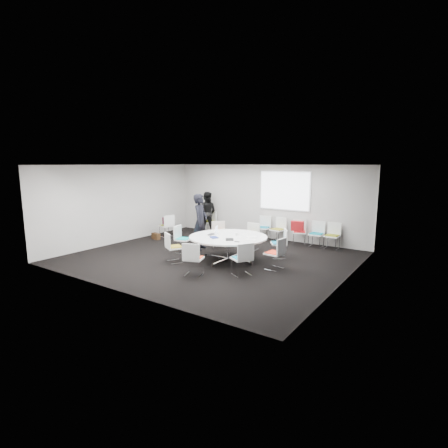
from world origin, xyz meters
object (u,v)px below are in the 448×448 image
Objects in this scene: laptop at (212,234)px; person_back at (207,212)px; chair_spare_left at (167,230)px; person_main at (200,222)px; chair_ring_e at (183,244)px; chair_ring_c at (251,242)px; chair_ring_g at (194,265)px; chair_ring_a at (275,259)px; chair_ring_d at (219,239)px; chair_back_a at (263,232)px; chair_ring_f at (174,253)px; chair_back_e at (332,241)px; chair_back_b at (278,234)px; maroon_bag at (166,221)px; chair_back_c at (299,237)px; chair_ring_h at (242,265)px; conference_table at (228,242)px; brown_bag at (156,236)px; cup at (237,234)px; chair_person_back at (209,226)px; chair_ring_b at (279,249)px; chair_back_d at (316,239)px.

person_back is at bearing 31.47° from laptop.
person_main is at bearing -93.90° from chair_spare_left.
laptop is at bearing -99.43° from chair_spare_left.
chair_spare_left is (-2.13, 1.51, 0.00)m from chair_ring_e.
chair_ring_g is (0.14, -3.18, 0.00)m from chair_ring_c.
chair_ring_a and chair_ring_d have the same top height.
chair_back_a is 2.62m from person_back.
chair_back_a is (0.69, 4.21, 0.00)m from chair_ring_f.
chair_spare_left is 2.51m from person_main.
person_main is (-3.65, -2.49, 0.66)m from chair_back_e.
chair_back_b is 4.32m from maroon_bag.
chair_back_c is (1.04, 1.65, 0.00)m from chair_ring_c.
chair_ring_h is 4.24m from chair_back_e.
chair_back_e is 4.46m from person_main.
conference_table reaches higher than brown_bag.
chair_ring_a is at bearing 81.40° from chair_back_e.
person_main is 2.46m from maroon_bag.
maroon_bag is (-3.83, 1.43, 0.07)m from conference_table.
brown_bag is (-4.00, -2.24, -0.16)m from chair_back_b.
person_main is 6.01× the size of laptop.
chair_spare_left is at bearing -136.44° from chair_ring_e.
chair_ring_h is 9.78× the size of cup.
chair_ring_e is at bearing 151.74° from person_main.
chair_ring_g and chair_spare_left have the same top height.
chair_ring_d is 2.71m from maroon_bag.
cup is (1.67, -0.40, -0.16)m from person_main.
chair_ring_e is 2.20× the size of maroon_bag.
chair_ring_e is (-3.23, -0.04, 0.00)m from chair_ring_a.
chair_back_b is 3.15m from chair_person_back.
chair_ring_d is 2.08m from chair_back_a.
chair_back_a is at bearing 8.57° from chair_back_b.
chair_ring_b and chair_back_a have the same top height.
chair_ring_f is at bearing 175.86° from person_main.
chair_ring_d is 3.35m from chair_back_d.
chair_ring_e is at bearing 63.33° from chair_back_a.
chair_back_d is (2.07, -0.03, 0.00)m from chair_back_a.
chair_back_a is 1.00× the size of chair_person_back.
chair_ring_a is 1.00× the size of chair_person_back.
chair_back_c is 3.58m from person_main.
conference_table is at bearing 50.80° from chair_back_c.
chair_ring_d is 2.71m from chair_person_back.
chair_spare_left is at bearing 17.05° from chair_back_d.
chair_ring_g is 0.47× the size of person_main.
chair_ring_b is 2.27m from chair_back_b.
person_back is at bearing 1.28° from chair_back_d.
chair_ring_e is (-0.53, -1.27, 0.00)m from chair_ring_d.
chair_ring_c is 2.20× the size of maroon_bag.
chair_ring_f is 9.78× the size of cup.
chair_ring_e is 1.00× the size of chair_back_d.
chair_person_back is (-4.61, 0.03, 0.00)m from chair_back_d.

